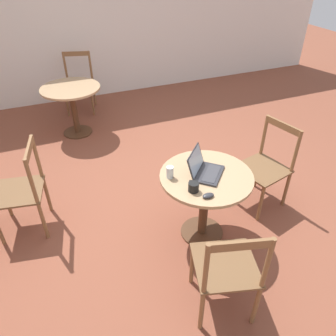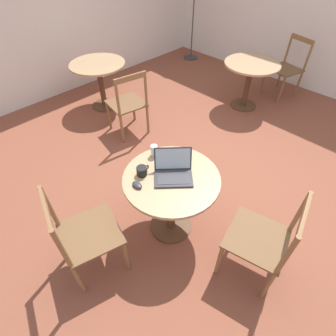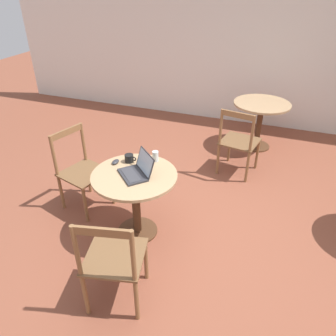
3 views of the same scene
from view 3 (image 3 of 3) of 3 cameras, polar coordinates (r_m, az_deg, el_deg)
name	(u,v)px [view 3 (image 3 of 3)]	position (r m, az deg, el deg)	size (l,w,h in m)	color
ground_plane	(203,237)	(3.53, 6.13, -11.85)	(16.00, 16.00, 0.00)	brown
wall_back	(260,45)	(5.88, 15.68, 19.92)	(9.40, 0.06, 2.70)	white
cafe_table_near	(135,188)	(3.24, -5.76, -3.48)	(0.83, 0.83, 0.72)	#51331E
cafe_table_far	(261,113)	(5.16, 15.85, 9.22)	(0.83, 0.83, 0.72)	#51331E
chair_near_front	(113,260)	(2.68, -9.51, -15.53)	(0.55, 0.55, 0.93)	brown
chair_near_left	(81,171)	(3.80, -14.84, -0.48)	(0.57, 0.57, 0.93)	brown
chair_far_front	(239,142)	(4.40, 12.19, 4.43)	(0.54, 0.54, 0.93)	brown
laptop	(137,171)	(3.12, -5.48, -0.48)	(0.41, 0.41, 0.21)	#2D2D33
mouse	(115,162)	(3.35, -9.13, 1.08)	(0.06, 0.10, 0.03)	#2D2D33
mug	(129,158)	(3.34, -6.75, 1.69)	(0.12, 0.09, 0.08)	black
drinking_glass	(155,156)	(3.33, -2.21, 2.05)	(0.06, 0.06, 0.11)	silver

